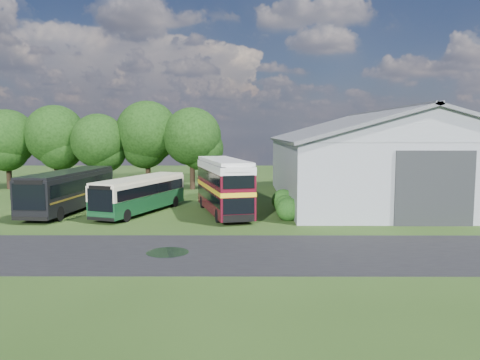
{
  "coord_description": "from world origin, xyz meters",
  "views": [
    {
      "loc": [
        2.32,
        -26.55,
        6.19
      ],
      "look_at": [
        2.2,
        8.0,
        2.64
      ],
      "focal_mm": 35.0,
      "sensor_mm": 36.0,
      "label": 1
    }
  ],
  "objects_px": {
    "storage_shed": "(381,154)",
    "bus_dark_single": "(69,190)",
    "bus_maroon_double": "(224,187)",
    "bus_green_single": "(141,194)"
  },
  "relations": [
    {
      "from": "storage_shed",
      "to": "bus_dark_single",
      "type": "height_order",
      "value": "storage_shed"
    },
    {
      "from": "bus_green_single",
      "to": "bus_maroon_double",
      "type": "distance_m",
      "value": 6.42
    },
    {
      "from": "bus_maroon_double",
      "to": "bus_dark_single",
      "type": "height_order",
      "value": "bus_maroon_double"
    },
    {
      "from": "bus_maroon_double",
      "to": "bus_dark_single",
      "type": "xyz_separation_m",
      "value": [
        -12.12,
        1.24,
        -0.39
      ]
    },
    {
      "from": "storage_shed",
      "to": "bus_dark_single",
      "type": "bearing_deg",
      "value": -166.46
    },
    {
      "from": "bus_maroon_double",
      "to": "storage_shed",
      "type": "bearing_deg",
      "value": 14.15
    },
    {
      "from": "storage_shed",
      "to": "bus_green_single",
      "type": "bearing_deg",
      "value": -160.88
    },
    {
      "from": "bus_green_single",
      "to": "bus_maroon_double",
      "type": "relative_size",
      "value": 1.02
    },
    {
      "from": "bus_green_single",
      "to": "bus_maroon_double",
      "type": "height_order",
      "value": "bus_maroon_double"
    },
    {
      "from": "storage_shed",
      "to": "bus_green_single",
      "type": "distance_m",
      "value": 21.77
    }
  ]
}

